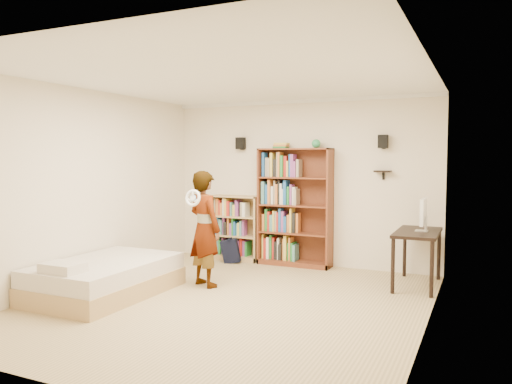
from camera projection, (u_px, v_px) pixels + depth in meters
ground at (230, 303)px, 6.03m from camera, size 4.50×5.00×0.01m
room_shell at (230, 157)px, 5.91m from camera, size 4.52×5.02×2.71m
crown_molding at (229, 80)px, 5.85m from camera, size 4.50×5.00×0.06m
speaker_left at (241, 143)px, 8.51m from camera, size 0.14×0.12×0.20m
speaker_right at (383, 141)px, 7.50m from camera, size 0.14×0.12×0.20m
wall_shelf at (383, 171)px, 7.54m from camera, size 0.25×0.16×0.02m
tall_bookshelf at (295, 207)px, 8.09m from camera, size 1.20×0.35×1.91m
low_bookshelf at (236, 228)px, 8.57m from camera, size 0.88×0.33×1.11m
computer_desk at (417, 259)px, 6.80m from camera, size 0.56×1.12×0.76m
imac at (422, 215)px, 6.73m from camera, size 0.13×0.45×0.45m
daybed at (105, 274)px, 6.38m from camera, size 1.21×1.87×0.55m
person at (205, 229)px, 6.80m from camera, size 0.68×0.58×1.58m
wii_wheel at (193, 198)px, 6.50m from camera, size 0.23×0.09×0.23m
navy_bag at (231, 251)px, 8.33m from camera, size 0.34×0.27×0.41m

